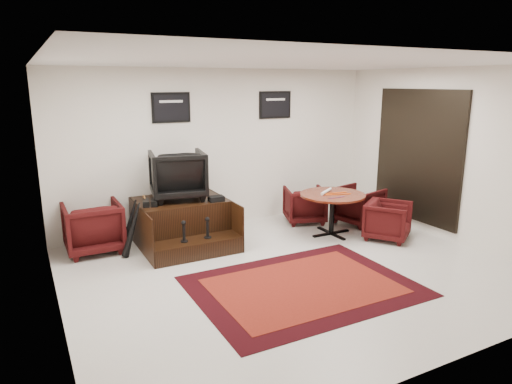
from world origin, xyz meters
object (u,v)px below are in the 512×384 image
Objects in this scene: table_chair_window at (358,203)px; shine_chair at (178,172)px; shine_podium at (182,224)px; armchair_side at (93,225)px; table_chair_corner at (388,219)px; meeting_table at (332,199)px; table_chair_back at (305,203)px.

shine_chair is at bearing 65.79° from table_chair_window.
shine_podium is 1.37m from armchair_side.
table_chair_window reaches higher than table_chair_corner.
table_chair_window is (0.83, 0.30, -0.25)m from meeting_table.
table_chair_corner is (0.69, -1.45, -0.01)m from table_chair_back.
table_chair_window reaches higher than meeting_table.
table_chair_back is at bearing 43.63° from table_chair_window.
table_chair_back is at bearing 90.48° from meeting_table.
armchair_side is 3.90m from meeting_table.
shine_chair reaches higher than meeting_table.
meeting_table is at bearing 110.58° from table_chair_back.
table_chair_back reaches higher than table_chair_corner.
shine_podium is 2.07× the size of table_chair_corner.
table_chair_corner is at bearing -42.46° from meeting_table.
shine_chair is 1.14× the size of table_chair_window.
table_chair_corner is (4.43, -1.67, -0.08)m from armchair_side.
shine_chair is 3.39m from table_chair_window.
shine_podium is 1.68× the size of shine_chair.
table_chair_back is at bearing 2.06° from shine_podium.
meeting_table is at bearing 95.70° from table_chair_window.
shine_podium is 1.70× the size of armchair_side.
table_chair_corner is (3.11, -1.51, -0.81)m from shine_chair.
table_chair_back reaches higher than shine_podium.
table_chair_window is 1.08× the size of table_chair_corner.
table_chair_back is 1.04× the size of table_chair_corner.
table_chair_window is (3.25, -0.45, 0.05)m from shine_podium.
armchair_side is at bearing 123.83° from table_chair_corner.
shine_chair is 1.01× the size of armchair_side.
table_chair_window is at bearing 19.61° from meeting_table.
shine_chair is 2.63m from meeting_table.
table_chair_window is at bearing 45.63° from table_chair_corner.
table_chair_back is at bearing -171.18° from shine_chair.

